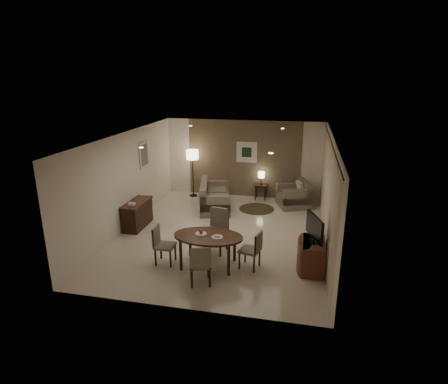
% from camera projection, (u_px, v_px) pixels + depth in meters
% --- Properties ---
extents(room_shell, '(5.50, 7.00, 2.70)m').
position_uv_depth(room_shell, '(226.00, 183.00, 10.25)').
color(room_shell, beige).
rests_on(room_shell, ground).
extents(taupe_accent, '(3.96, 0.03, 2.70)m').
position_uv_depth(taupe_accent, '(244.00, 159.00, 13.13)').
color(taupe_accent, brown).
rests_on(taupe_accent, wall_back).
extents(curtain_wall, '(0.08, 6.70, 2.58)m').
position_uv_depth(curtain_wall, '(327.00, 195.00, 9.35)').
color(curtain_wall, beige).
rests_on(curtain_wall, wall_right).
extents(curtain_rod, '(0.03, 6.80, 0.03)m').
position_uv_depth(curtain_rod, '(331.00, 142.00, 8.95)').
color(curtain_rod, black).
rests_on(curtain_rod, wall_right).
extents(art_back_frame, '(0.72, 0.03, 0.72)m').
position_uv_depth(art_back_frame, '(247.00, 152.00, 13.01)').
color(art_back_frame, silver).
rests_on(art_back_frame, wall_back).
extents(art_back_canvas, '(0.34, 0.01, 0.34)m').
position_uv_depth(art_back_canvas, '(247.00, 152.00, 12.99)').
color(art_back_canvas, black).
rests_on(art_back_canvas, wall_back).
extents(art_left_frame, '(0.03, 0.60, 0.80)m').
position_uv_depth(art_left_frame, '(144.00, 155.00, 11.40)').
color(art_left_frame, silver).
rests_on(art_left_frame, wall_left).
extents(art_left_canvas, '(0.01, 0.46, 0.64)m').
position_uv_depth(art_left_canvas, '(144.00, 155.00, 11.39)').
color(art_left_canvas, gray).
rests_on(art_left_canvas, wall_left).
extents(downlight_nl, '(0.10, 0.10, 0.01)m').
position_uv_depth(downlight_nl, '(141.00, 148.00, 8.08)').
color(downlight_nl, white).
rests_on(downlight_nl, ceiling).
extents(downlight_nr, '(0.10, 0.10, 0.01)m').
position_uv_depth(downlight_nr, '(271.00, 153.00, 7.52)').
color(downlight_nr, white).
rests_on(downlight_nr, ceiling).
extents(downlight_fl, '(0.10, 0.10, 0.01)m').
position_uv_depth(downlight_fl, '(190.00, 126.00, 11.44)').
color(downlight_fl, white).
rests_on(downlight_fl, ceiling).
extents(downlight_fr, '(0.10, 0.10, 0.01)m').
position_uv_depth(downlight_fr, '(283.00, 129.00, 10.87)').
color(downlight_fr, white).
rests_on(downlight_fr, ceiling).
extents(console_desk, '(0.48, 1.20, 0.75)m').
position_uv_depth(console_desk, '(137.00, 214.00, 10.68)').
color(console_desk, '#492A17').
rests_on(console_desk, floor).
extents(telephone, '(0.20, 0.14, 0.09)m').
position_uv_depth(telephone, '(132.00, 204.00, 10.27)').
color(telephone, white).
rests_on(telephone, console_desk).
extents(tv_cabinet, '(0.48, 0.90, 0.70)m').
position_uv_depth(tv_cabinet, '(313.00, 256.00, 8.30)').
color(tv_cabinet, '#5E2C1C').
rests_on(tv_cabinet, floor).
extents(flat_tv, '(0.36, 0.85, 0.60)m').
position_uv_depth(flat_tv, '(315.00, 228.00, 8.10)').
color(flat_tv, black).
rests_on(flat_tv, tv_cabinet).
extents(dining_table, '(1.58, 0.99, 0.74)m').
position_uv_depth(dining_table, '(208.00, 251.00, 8.50)').
color(dining_table, '#492A17').
rests_on(dining_table, floor).
extents(chair_near, '(0.56, 0.56, 0.92)m').
position_uv_depth(chair_near, '(200.00, 263.00, 7.75)').
color(chair_near, '#7A715E').
rests_on(chair_near, floor).
extents(chair_far, '(0.59, 0.59, 1.06)m').
position_uv_depth(chair_far, '(216.00, 231.00, 9.14)').
color(chair_far, '#7A715E').
rests_on(chair_far, floor).
extents(chair_left, '(0.44, 0.44, 0.89)m').
position_uv_depth(chair_left, '(165.00, 245.00, 8.59)').
color(chair_left, '#7A715E').
rests_on(chair_left, floor).
extents(chair_right, '(0.51, 0.51, 0.88)m').
position_uv_depth(chair_right, '(250.00, 250.00, 8.40)').
color(chair_right, '#7A715E').
rests_on(chair_right, floor).
extents(plate_a, '(0.26, 0.26, 0.02)m').
position_uv_depth(plate_a, '(201.00, 234.00, 8.47)').
color(plate_a, white).
rests_on(plate_a, dining_table).
extents(plate_b, '(0.26, 0.26, 0.02)m').
position_uv_depth(plate_b, '(217.00, 237.00, 8.30)').
color(plate_b, white).
rests_on(plate_b, dining_table).
extents(fruit_apple, '(0.09, 0.09, 0.09)m').
position_uv_depth(fruit_apple, '(201.00, 232.00, 8.46)').
color(fruit_apple, '#A12512').
rests_on(fruit_apple, plate_a).
extents(napkin, '(0.12, 0.08, 0.03)m').
position_uv_depth(napkin, '(217.00, 236.00, 8.29)').
color(napkin, white).
rests_on(napkin, plate_b).
extents(round_rug, '(1.13, 1.13, 0.01)m').
position_uv_depth(round_rug, '(257.00, 209.00, 12.18)').
color(round_rug, '#413D24').
rests_on(round_rug, floor).
extents(sofa, '(2.03, 1.34, 0.88)m').
position_uv_depth(sofa, '(215.00, 195.00, 12.15)').
color(sofa, '#7A715E').
rests_on(sofa, floor).
extents(armchair, '(1.22, 1.25, 0.87)m').
position_uv_depth(armchair, '(293.00, 194.00, 12.31)').
color(armchair, '#7A715E').
rests_on(armchair, floor).
extents(side_table, '(0.41, 0.41, 0.53)m').
position_uv_depth(side_table, '(261.00, 192.00, 13.10)').
color(side_table, black).
rests_on(side_table, floor).
extents(table_lamp, '(0.22, 0.22, 0.50)m').
position_uv_depth(table_lamp, '(261.00, 177.00, 12.95)').
color(table_lamp, '#FFEAC1').
rests_on(table_lamp, side_table).
extents(floor_lamp, '(0.42, 0.42, 1.67)m').
position_uv_depth(floor_lamp, '(193.00, 173.00, 13.25)').
color(floor_lamp, '#FFE5B7').
rests_on(floor_lamp, floor).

